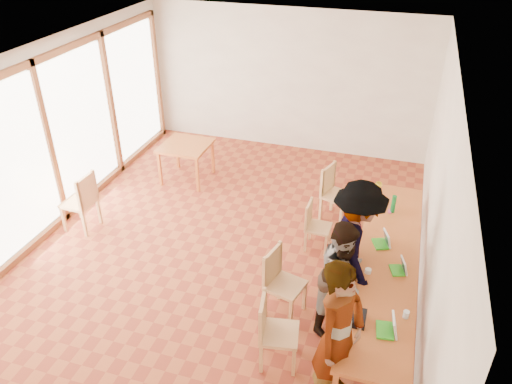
# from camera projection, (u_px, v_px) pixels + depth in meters

# --- Properties ---
(ground) EXTENTS (8.00, 8.00, 0.00)m
(ground) POSITION_uv_depth(u_px,v_px,m) (224.00, 249.00, 7.98)
(ground) COLOR #A14927
(ground) RESTS_ON ground
(wall_back) EXTENTS (6.00, 0.10, 3.00)m
(wall_back) POSITION_uv_depth(u_px,v_px,m) (288.00, 81.00, 10.48)
(wall_back) COLOR white
(wall_back) RESTS_ON ground
(wall_right) EXTENTS (0.10, 8.00, 3.00)m
(wall_right) POSITION_uv_depth(u_px,v_px,m) (438.00, 199.00, 6.44)
(wall_right) COLOR white
(wall_right) RESTS_ON ground
(window_wall) EXTENTS (0.10, 8.00, 3.00)m
(window_wall) POSITION_uv_depth(u_px,v_px,m) (47.00, 140.00, 7.97)
(window_wall) COLOR white
(window_wall) RESTS_ON ground
(ceiling) EXTENTS (6.00, 8.00, 0.04)m
(ceiling) POSITION_uv_depth(u_px,v_px,m) (216.00, 62.00, 6.43)
(ceiling) COLOR white
(ceiling) RESTS_ON wall_back
(communal_table) EXTENTS (0.80, 4.00, 0.75)m
(communal_table) POSITION_uv_depth(u_px,v_px,m) (387.00, 262.00, 6.58)
(communal_table) COLOR #C7632C
(communal_table) RESTS_ON ground
(side_table) EXTENTS (0.90, 0.90, 0.75)m
(side_table) POSITION_uv_depth(u_px,v_px,m) (186.00, 148.00, 9.61)
(side_table) COLOR #C7632C
(side_table) RESTS_ON ground
(chair_near) EXTENTS (0.52, 0.52, 0.51)m
(chair_near) POSITION_uv_depth(u_px,v_px,m) (271.00, 325.00, 5.78)
(chair_near) COLOR #E1A570
(chair_near) RESTS_ON ground
(chair_mid) EXTENTS (0.55, 0.55, 0.52)m
(chair_mid) POSITION_uv_depth(u_px,v_px,m) (279.00, 275.00, 6.52)
(chair_mid) COLOR #E1A570
(chair_mid) RESTS_ON ground
(chair_far) EXTENTS (0.39, 0.39, 0.43)m
(chair_far) POSITION_uv_depth(u_px,v_px,m) (313.00, 221.00, 7.79)
(chair_far) COLOR #E1A570
(chair_far) RESTS_ON ground
(chair_empty) EXTENTS (0.58, 0.58, 0.52)m
(chair_empty) POSITION_uv_depth(u_px,v_px,m) (333.00, 187.00, 8.47)
(chair_empty) COLOR #E1A570
(chair_empty) RESTS_ON ground
(chair_spare) EXTENTS (0.50, 0.50, 0.55)m
(chair_spare) POSITION_uv_depth(u_px,v_px,m) (83.00, 196.00, 8.15)
(chair_spare) COLOR #E1A570
(chair_spare) RESTS_ON ground
(person_near) EXTENTS (0.69, 0.81, 1.88)m
(person_near) POSITION_uv_depth(u_px,v_px,m) (339.00, 337.00, 5.17)
(person_near) COLOR gray
(person_near) RESTS_ON ground
(person_mid) EXTENTS (0.85, 0.94, 1.60)m
(person_mid) POSITION_uv_depth(u_px,v_px,m) (343.00, 277.00, 6.18)
(person_mid) COLOR gray
(person_mid) RESTS_ON ground
(person_far) EXTENTS (1.01, 1.35, 1.86)m
(person_far) POSITION_uv_depth(u_px,v_px,m) (356.00, 245.00, 6.53)
(person_far) COLOR gray
(person_far) RESTS_ON ground
(laptop_near) EXTENTS (0.25, 0.28, 0.22)m
(laptop_near) POSITION_uv_depth(u_px,v_px,m) (390.00, 328.00, 5.45)
(laptop_near) COLOR green
(laptop_near) RESTS_ON communal_table
(laptop_mid) EXTENTS (0.25, 0.26, 0.19)m
(laptop_mid) POSITION_uv_depth(u_px,v_px,m) (400.00, 268.00, 6.33)
(laptop_mid) COLOR green
(laptop_mid) RESTS_ON communal_table
(laptop_far) EXTENTS (0.28, 0.30, 0.21)m
(laptop_far) POSITION_uv_depth(u_px,v_px,m) (383.00, 241.00, 6.81)
(laptop_far) COLOR green
(laptop_far) RESTS_ON communal_table
(yellow_mug) EXTENTS (0.13, 0.13, 0.09)m
(yellow_mug) POSITION_uv_depth(u_px,v_px,m) (379.00, 185.00, 8.15)
(yellow_mug) COLOR yellow
(yellow_mug) RESTS_ON communal_table
(green_bottle) EXTENTS (0.07, 0.07, 0.28)m
(green_bottle) POSITION_uv_depth(u_px,v_px,m) (393.00, 204.00, 7.47)
(green_bottle) COLOR #10702C
(green_bottle) RESTS_ON communal_table
(clear_glass) EXTENTS (0.07, 0.07, 0.09)m
(clear_glass) POSITION_uv_depth(u_px,v_px,m) (406.00, 314.00, 5.64)
(clear_glass) COLOR silver
(clear_glass) RESTS_ON communal_table
(condiment_cup) EXTENTS (0.08, 0.08, 0.06)m
(condiment_cup) POSITION_uv_depth(u_px,v_px,m) (368.00, 271.00, 6.31)
(condiment_cup) COLOR white
(condiment_cup) RESTS_ON communal_table
(pink_phone) EXTENTS (0.05, 0.10, 0.01)m
(pink_phone) POSITION_uv_depth(u_px,v_px,m) (390.00, 211.00, 7.54)
(pink_phone) COLOR #CE3E89
(pink_phone) RESTS_ON communal_table
(black_pouch) EXTENTS (0.16, 0.26, 0.09)m
(black_pouch) POSITION_uv_depth(u_px,v_px,m) (359.00, 318.00, 5.59)
(black_pouch) COLOR black
(black_pouch) RESTS_ON communal_table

